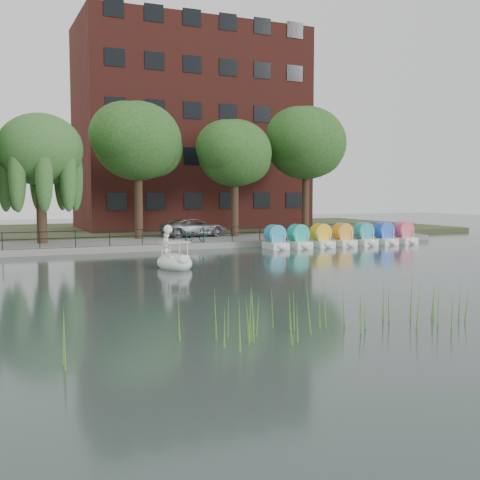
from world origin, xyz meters
TOP-DOWN VIEW (x-y plane):
  - ground_plane at (0.00, 0.00)m, footprint 120.00×120.00m
  - promenade at (0.00, 16.00)m, footprint 40.00×6.00m
  - kerb at (0.00, 13.05)m, footprint 40.00×0.25m
  - land_strip at (0.00, 30.00)m, footprint 60.00×22.00m
  - railing at (0.00, 13.25)m, footprint 32.00×0.05m
  - apartment_building at (7.00, 29.97)m, footprint 20.00×10.07m
  - willow_mid at (-7.50, 17.00)m, footprint 5.32×5.32m
  - broadleaf_center at (-1.00, 18.00)m, footprint 6.00×6.00m
  - broadleaf_right at (6.00, 17.50)m, footprint 5.40×5.40m
  - broadleaf_far at (12.50, 18.50)m, footprint 6.30×6.30m
  - minivan at (3.12, 18.24)m, footprint 3.00×5.68m
  - bicycle at (1.67, 13.83)m, footprint 1.08×1.82m
  - swan_boat at (-2.69, 4.58)m, footprint 1.72×2.55m
  - pedal_boat_row at (11.30, 11.35)m, footprint 11.35×1.70m
  - reed_bank at (2.00, -9.50)m, footprint 24.00×2.40m

SIDE VIEW (x-z plane):
  - ground_plane at x=0.00m, z-range 0.00..0.00m
  - land_strip at x=0.00m, z-range 0.00..0.36m
  - promenade at x=0.00m, z-range 0.00..0.40m
  - kerb at x=0.00m, z-range 0.00..0.40m
  - swan_boat at x=-2.69m, z-range -0.58..1.47m
  - reed_bank at x=2.00m, z-range 0.00..1.20m
  - pedal_boat_row at x=11.30m, z-range -0.09..1.31m
  - bicycle at x=1.67m, z-range 0.40..1.40m
  - railing at x=0.00m, z-range 0.65..1.65m
  - minivan at x=3.12m, z-range 0.40..1.92m
  - willow_mid at x=-7.50m, z-range 2.17..10.32m
  - broadleaf_right at x=6.00m, z-range 2.22..10.55m
  - broadleaf_center at x=-1.00m, z-range 2.44..11.69m
  - broadleaf_far at x=12.50m, z-range 2.54..12.25m
  - apartment_building at x=7.00m, z-range 0.36..18.36m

